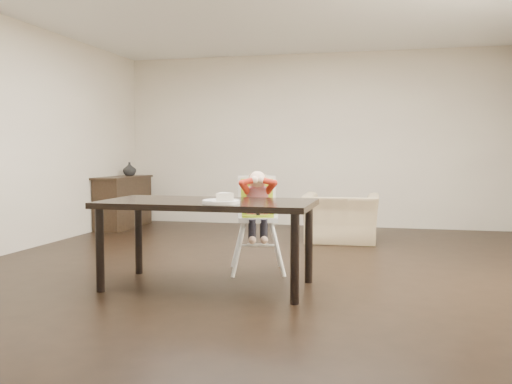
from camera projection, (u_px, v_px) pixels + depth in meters
ground at (260, 269)px, 5.66m from camera, size 7.00×7.00×0.00m
room_walls at (261, 81)px, 5.53m from camera, size 6.02×7.02×2.71m
dining_table at (208, 210)px, 4.87m from camera, size 1.80×0.90×0.75m
high_chair at (257, 201)px, 5.53m from camera, size 0.51×0.51×0.98m
plate at (222, 200)px, 4.58m from camera, size 0.31×0.31×0.09m
armchair at (341, 210)px, 7.37m from camera, size 0.97×0.65×0.83m
sideboard at (123, 202)px, 8.80m from camera, size 0.44×1.26×0.79m
vase at (130, 169)px, 8.99m from camera, size 0.27×0.28×0.21m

